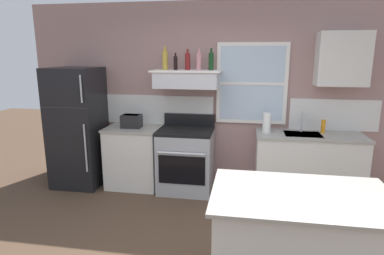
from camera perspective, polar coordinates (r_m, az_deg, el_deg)
The scene contains 17 objects.
back_wall at distance 4.83m, azimuth 2.99°, elevation 5.56°, with size 5.40×0.11×2.70m.
refrigerator at distance 5.15m, azimuth -19.48°, elevation 0.01°, with size 0.70×0.72×1.77m.
counter_left_of_stove at distance 4.96m, azimuth -10.12°, elevation -5.05°, with size 0.79×0.63×0.91m.
toaster at distance 4.81m, azimuth -10.61°, elevation 1.15°, with size 0.30×0.20×0.19m.
stove_range at distance 4.72m, azimuth -1.05°, elevation -5.67°, with size 0.76×0.69×1.09m.
range_hood_shelf at distance 4.59m, azimuth -0.89°, elevation 8.58°, with size 0.96×0.52×0.24m.
bottle_champagne_gold_foil at distance 4.68m, azimuth -4.76°, elevation 11.79°, with size 0.08×0.08×0.32m.
bottle_balsamic_dark at distance 4.61m, azimuth -2.92°, elevation 11.32°, with size 0.06×0.06×0.23m.
bottle_red_label_wine at distance 4.61m, azimuth -0.78°, elevation 11.61°, with size 0.07×0.07×0.29m.
bottle_rose_pink at distance 4.57m, azimuth 1.23°, elevation 11.62°, with size 0.07×0.07×0.29m.
bottle_dark_green_wine at distance 4.57m, azimuth 3.40°, elevation 11.64°, with size 0.07×0.07×0.30m.
counter_right_with_sink at distance 4.77m, azimuth 19.69°, elevation -6.37°, with size 1.43×0.63×0.91m.
sink_faucet at distance 4.68m, azimuth 18.86°, elevation 1.32°, with size 0.03×0.17×0.28m.
paper_towel_roll at distance 4.54m, azimuth 13.02°, elevation 0.83°, with size 0.11×0.11×0.27m, color white.
dish_soap_bottle at distance 4.76m, azimuth 22.11°, elevation 0.18°, with size 0.06×0.06×0.18m, color orange.
kitchen_island at distance 2.89m, azimuth 18.25°, elevation -19.27°, with size 1.40×0.90×0.91m.
upper_cabinet_right at distance 4.74m, azimuth 24.98°, elevation 10.89°, with size 0.64×0.32×0.70m.
Camera 1 is at (0.58, -2.54, 1.96)m, focal length 30.27 mm.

